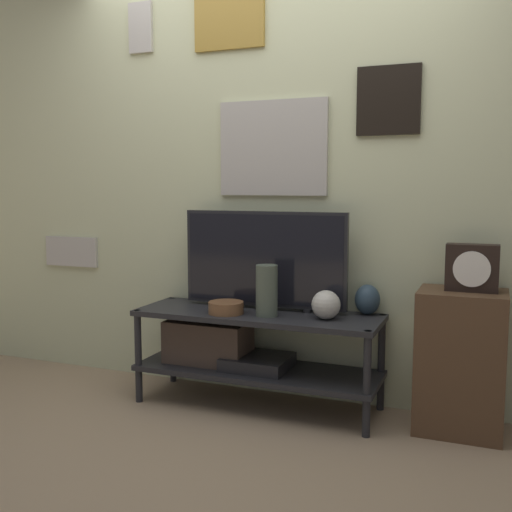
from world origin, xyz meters
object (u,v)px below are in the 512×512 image
Objects in this scene: vase_wide_bowl at (226,308)px; vase_round_glass at (326,305)px; television at (263,259)px; vase_urn_stoneware at (367,299)px; mantel_clock at (472,268)px; vase_tall_ceramic at (267,291)px.

vase_round_glass is at bearing 7.15° from vase_wide_bowl.
television is 0.62m from vase_urn_stoneware.
mantel_clock is at bearing -11.89° from vase_urn_stoneware.
vase_wide_bowl is (-0.15, -0.19, -0.26)m from television.
mantel_clock reaches higher than vase_round_glass.
vase_wide_bowl is (-0.23, -0.03, -0.11)m from vase_tall_ceramic.
vase_urn_stoneware is at bearing 7.53° from television.
mantel_clock is (1.04, 0.13, 0.16)m from vase_tall_ceramic.
television reaches higher than vase_tall_ceramic.
vase_round_glass is 0.76m from mantel_clock.
mantel_clock is at bearing 7.02° from vase_tall_ceramic.
vase_wide_bowl is at bearing -173.37° from vase_tall_ceramic.
vase_round_glass is at bearing 7.52° from vase_tall_ceramic.
television is 0.35m from vase_wide_bowl.
vase_urn_stoneware is at bearing 20.11° from vase_wide_bowl.
mantel_clock is at bearing -1.84° from television.
vase_round_glass is at bearing -173.21° from mantel_clock.
vase_wide_bowl is 0.78× the size of mantel_clock.
mantel_clock is at bearing 6.95° from vase_wide_bowl.
mantel_clock reaches higher than vase_urn_stoneware.
mantel_clock reaches higher than vase_wide_bowl.
television is 3.47× the size of vase_tall_ceramic.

